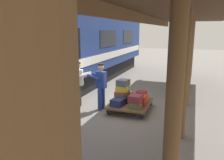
% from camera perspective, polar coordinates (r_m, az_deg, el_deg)
% --- Properties ---
extents(ground_plane, '(60.00, 60.00, 0.00)m').
position_cam_1_polar(ground_plane, '(8.31, 2.55, -7.66)').
color(ground_plane, slate).
extents(platform_canopy, '(3.20, 15.39, 3.56)m').
position_cam_1_polar(platform_canopy, '(7.46, 18.68, 14.85)').
color(platform_canopy, brown).
rests_on(platform_canopy, ground_plane).
extents(train_car, '(3.02, 21.05, 4.00)m').
position_cam_1_polar(train_car, '(9.46, -17.70, 7.04)').
color(train_car, navy).
rests_on(train_car, ground_plane).
extents(luggage_cart, '(1.38, 1.71, 0.29)m').
position_cam_1_polar(luggage_cart, '(8.25, 4.66, -6.00)').
color(luggage_cart, brown).
rests_on(luggage_cart, ground_plane).
extents(suitcase_tan_vintage, '(0.44, 0.52, 0.26)m').
position_cam_1_polar(suitcase_tan_vintage, '(8.71, 3.54, -3.80)').
color(suitcase_tan_vintage, tan).
rests_on(suitcase_tan_vintage, luggage_cart).
extents(suitcase_navy_fabric, '(0.45, 0.58, 0.25)m').
position_cam_1_polar(suitcase_navy_fabric, '(7.86, 1.56, -5.63)').
color(suitcase_navy_fabric, navy).
rests_on(suitcase_navy_fabric, luggage_cart).
extents(suitcase_orange_carryall, '(0.51, 0.58, 0.16)m').
position_cam_1_polar(suitcase_orange_carryall, '(8.58, 7.53, -4.47)').
color(suitcase_orange_carryall, '#CC6B23').
rests_on(suitcase_orange_carryall, luggage_cart).
extents(suitcase_red_plastic, '(0.54, 0.64, 0.29)m').
position_cam_1_polar(suitcase_red_plastic, '(8.12, 6.81, -4.95)').
color(suitcase_red_plastic, '#AD231E').
rests_on(suitcase_red_plastic, luggage_cart).
extents(suitcase_black_hardshell, '(0.56, 0.54, 0.22)m').
position_cam_1_polar(suitcase_black_hardshell, '(8.29, 2.60, -4.76)').
color(suitcase_black_hardshell, black).
rests_on(suitcase_black_hardshell, luggage_cart).
extents(suitcase_olive_duffel, '(0.45, 0.50, 0.19)m').
position_cam_1_polar(suitcase_olive_duffel, '(7.70, 5.97, -6.31)').
color(suitcase_olive_duffel, brown).
rests_on(suitcase_olive_duffel, luggage_cart).
extents(suitcase_brown_leather, '(0.46, 0.61, 0.18)m').
position_cam_1_polar(suitcase_brown_leather, '(8.25, 2.58, -3.39)').
color(suitcase_brown_leather, brown).
rests_on(suitcase_brown_leather, suitcase_black_hardshell).
extents(suitcase_burgundy_valise, '(0.45, 0.53, 0.24)m').
position_cam_1_polar(suitcase_burgundy_valise, '(7.66, 6.01, -4.72)').
color(suitcase_burgundy_valise, maroon).
rests_on(suitcase_burgundy_valise, suitcase_olive_duffel).
extents(suitcase_yellow_case, '(0.47, 0.49, 0.19)m').
position_cam_1_polar(suitcase_yellow_case, '(8.22, 2.58, -2.12)').
color(suitcase_yellow_case, gold).
rests_on(suitcase_yellow_case, suitcase_brown_leather).
extents(suitcase_slate_roller, '(0.44, 0.48, 0.23)m').
position_cam_1_polar(suitcase_slate_roller, '(8.18, 2.83, -0.69)').
color(suitcase_slate_roller, '#4C515B').
rests_on(suitcase_slate_roller, suitcase_yellow_case).
extents(suitcase_maroon_trunk, '(0.39, 0.40, 0.16)m').
position_cam_1_polar(suitcase_maroon_trunk, '(8.56, 7.46, -3.37)').
color(suitcase_maroon_trunk, maroon).
rests_on(suitcase_maroon_trunk, suitcase_orange_carryall).
extents(porter_in_overalls, '(0.71, 0.50, 1.70)m').
position_cam_1_polar(porter_in_overalls, '(8.16, -2.87, -1.25)').
color(porter_in_overalls, navy).
rests_on(porter_in_overalls, ground_plane).
extents(porter_by_door, '(0.74, 0.58, 1.70)m').
position_cam_1_polar(porter_by_door, '(8.62, -8.36, -0.64)').
color(porter_by_door, '#332D28').
rests_on(porter_by_door, ground_plane).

